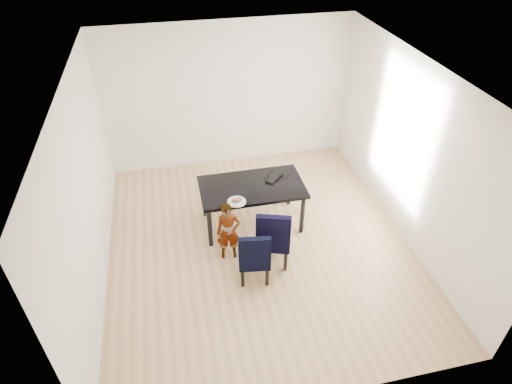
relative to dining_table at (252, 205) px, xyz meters
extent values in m
cube|color=tan|center=(0.00, -0.50, -0.38)|extent=(4.50, 5.00, 0.01)
cube|color=white|center=(0.00, -0.50, 2.33)|extent=(4.50, 5.00, 0.01)
cube|color=white|center=(0.00, 2.00, 0.98)|extent=(4.50, 0.01, 2.70)
cube|color=white|center=(0.00, -3.00, 0.98)|extent=(4.50, 0.01, 2.70)
cube|color=silver|center=(-2.25, -0.50, 0.98)|extent=(0.01, 5.00, 2.70)
cube|color=silver|center=(2.25, -0.50, 0.98)|extent=(0.01, 5.00, 2.70)
cube|color=black|center=(0.00, 0.00, 0.00)|extent=(1.60, 0.90, 0.75)
cube|color=black|center=(-0.21, -1.12, 0.07)|extent=(0.48, 0.50, 0.88)
cube|color=black|center=(0.13, -0.86, 0.12)|extent=(0.60, 0.61, 0.98)
imported|color=orange|center=(-0.48, -0.65, 0.10)|extent=(0.37, 0.26, 0.95)
cylinder|color=silver|center=(-0.30, -0.35, 0.38)|extent=(0.35, 0.35, 0.02)
ellipsoid|color=#9B5937|center=(-0.30, -0.36, 0.42)|extent=(0.18, 0.13, 0.07)
imported|color=black|center=(0.36, 0.18, 0.39)|extent=(0.43, 0.43, 0.03)
torus|color=black|center=(0.29, 0.02, 0.38)|extent=(0.19, 0.19, 0.01)
camera|label=1|loc=(-1.08, -5.20, 4.20)|focal=30.00mm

